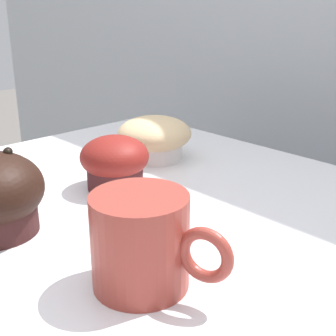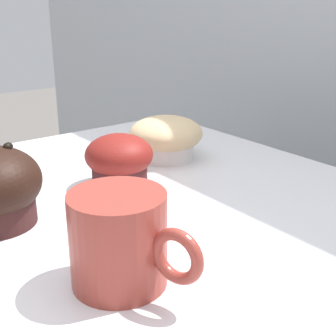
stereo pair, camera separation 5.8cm
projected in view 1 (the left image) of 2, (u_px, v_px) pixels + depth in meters
muffin_front_center at (155, 137)px, 0.74m from camera, size 0.12×0.12×0.07m
muffin_back_left at (115, 162)px, 0.62m from camera, size 0.09×0.09×0.07m
coffee_cup at (142, 240)px, 0.40m from camera, size 0.13×0.09×0.09m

